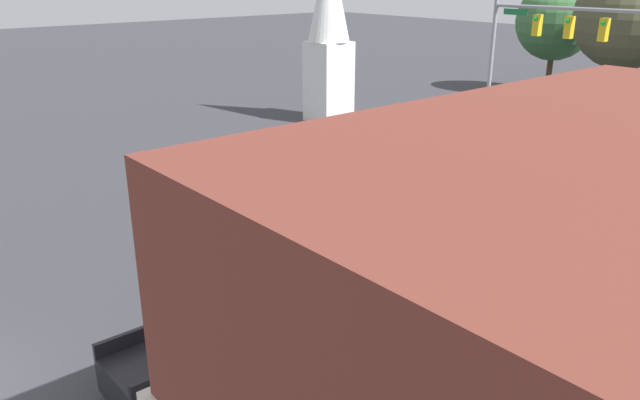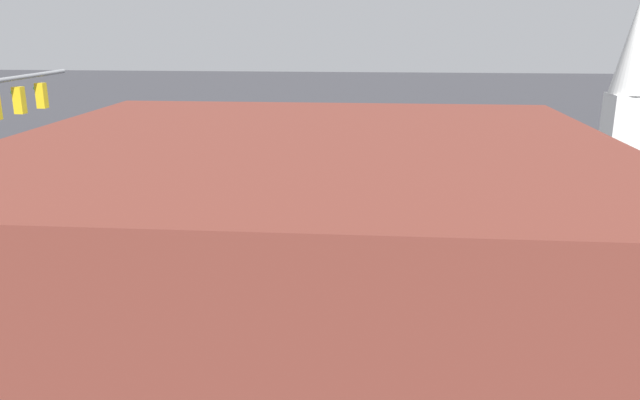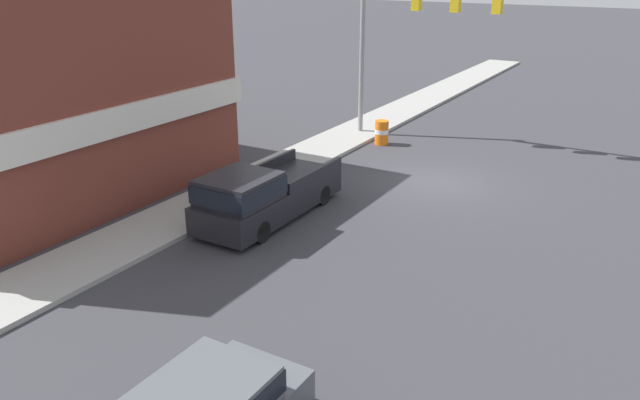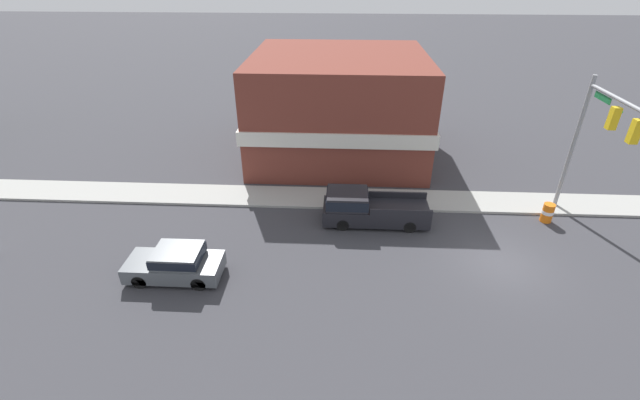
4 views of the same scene
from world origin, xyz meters
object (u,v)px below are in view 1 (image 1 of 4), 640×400
Objects in this scene: car_distant at (616,119)px; pickup_truck_parked at (246,329)px; car_lead at (361,199)px; car_second_ahead at (536,147)px.

car_distant is 0.83× the size of pickup_truck_parked.
car_second_ahead is (0.21, 11.72, 0.06)m from car_lead.
pickup_truck_parked is (4.86, -20.36, 0.06)m from car_second_ahead.
pickup_truck_parked reaches higher than car_second_ahead.
car_lead is 0.93× the size of car_second_ahead.
car_second_ahead is 9.11m from car_distant.
car_lead is 0.90× the size of car_distant.
pickup_truck_parked is (5.06, -8.64, 0.12)m from car_lead.
car_second_ahead is 20.93m from pickup_truck_parked.
pickup_truck_parked is at bearing -79.89° from car_distant.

